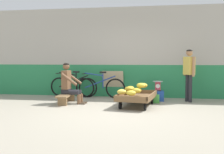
{
  "coord_description": "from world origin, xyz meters",
  "views": [
    {
      "loc": [
        0.78,
        -5.77,
        1.24
      ],
      "look_at": [
        -0.32,
        1.27,
        0.75
      ],
      "focal_mm": 40.89,
      "sensor_mm": 36.0,
      "label": 1
    }
  ],
  "objects": [
    {
      "name": "low_bench",
      "position": [
        -1.61,
        1.12,
        0.2
      ],
      "size": [
        0.35,
        1.11,
        0.27
      ],
      "color": "olive",
      "rests_on": "ground"
    },
    {
      "name": "customer_adult",
      "position": [
        1.85,
        1.89,
        0.95
      ],
      "size": [
        0.32,
        0.45,
        1.53
      ],
      "color": "#232328",
      "rests_on": "ground"
    },
    {
      "name": "sign_board",
      "position": [
        -0.49,
        2.56,
        0.43
      ],
      "size": [
        0.7,
        0.29,
        0.87
      ],
      "color": "#C6B289",
      "rests_on": "ground"
    },
    {
      "name": "weighing_scale",
      "position": [
        0.96,
        1.96,
        0.45
      ],
      "size": [
        0.3,
        0.3,
        0.29
      ],
      "color": "#28282D",
      "rests_on": "plastic_crate"
    },
    {
      "name": "vendor_seated",
      "position": [
        -1.52,
        1.11,
        0.57
      ],
      "size": [
        0.69,
        0.49,
        1.14
      ],
      "color": "brown",
      "rests_on": "ground"
    },
    {
      "name": "plastic_crate",
      "position": [
        0.96,
        1.96,
        0.15
      ],
      "size": [
        0.36,
        0.28,
        0.3
      ],
      "color": "#234CA8",
      "rests_on": "ground"
    },
    {
      "name": "banana_pile",
      "position": [
        0.31,
        0.97,
        0.46
      ],
      "size": [
        0.79,
        1.27,
        0.26
      ],
      "color": "gold",
      "rests_on": "banana_cart"
    },
    {
      "name": "bicycle_near_left",
      "position": [
        -1.8,
        2.36,
        0.35
      ],
      "size": [
        1.66,
        0.48,
        0.86
      ],
      "color": "black",
      "rests_on": "ground"
    },
    {
      "name": "bicycle_far_left",
      "position": [
        -0.87,
        2.24,
        0.35
      ],
      "size": [
        1.66,
        0.48,
        0.86
      ],
      "color": "black",
      "rests_on": "ground"
    },
    {
      "name": "back_wall",
      "position": [
        0.0,
        2.73,
        1.47
      ],
      "size": [
        16.0,
        0.3,
        2.95
      ],
      "color": "#287F4C",
      "rests_on": "ground"
    },
    {
      "name": "banana_cart",
      "position": [
        0.4,
        0.97,
        0.24
      ],
      "size": [
        1.07,
        1.56,
        0.36
      ],
      "color": "brown",
      "rests_on": "ground"
    },
    {
      "name": "shopping_bag",
      "position": [
        0.91,
        1.56,
        0.12
      ],
      "size": [
        0.18,
        0.12,
        0.24
      ],
      "primitive_type": "cube",
      "color": "green",
      "rests_on": "ground"
    },
    {
      "name": "ground_plane",
      "position": [
        0.0,
        0.0,
        0.0
      ],
      "size": [
        80.0,
        80.0,
        0.0
      ],
      "primitive_type": "plane",
      "color": "gray"
    }
  ]
}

